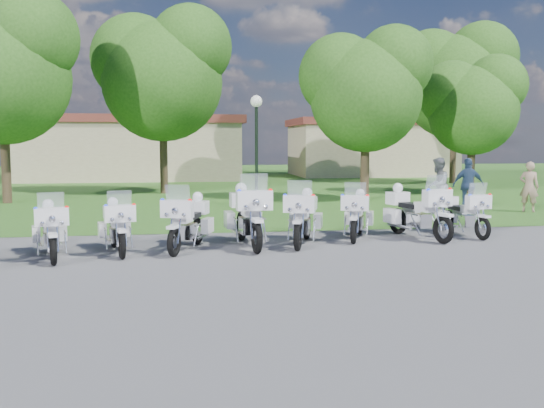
{
  "coord_description": "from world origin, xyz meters",
  "views": [
    {
      "loc": [
        -2.58,
        -13.08,
        2.43
      ],
      "look_at": [
        -0.48,
        1.2,
        0.95
      ],
      "focal_mm": 40.0,
      "sensor_mm": 36.0,
      "label": 1
    }
  ],
  "objects": [
    {
      "name": "motorcycle_7",
      "position": [
        3.26,
        1.5,
        0.69
      ],
      "size": [
        1.26,
        2.38,
        1.65
      ],
      "rotation": [
        0.0,
        0.0,
        3.44
      ],
      "color": "black",
      "rests_on": "ground"
    },
    {
      "name": "motorcycle_2",
      "position": [
        -4.06,
        0.52,
        0.59
      ],
      "size": [
        0.98,
        2.09,
        1.42
      ],
      "rotation": [
        0.0,
        0.0,
        3.36
      ],
      "color": "black",
      "rests_on": "ground"
    },
    {
      "name": "motorcycle_5",
      "position": [
        0.24,
        1.0,
        0.66
      ],
      "size": [
        1.24,
        2.26,
        1.58
      ],
      "rotation": [
        0.0,
        0.0,
        2.82
      ],
      "color": "black",
      "rests_on": "ground"
    },
    {
      "name": "tree_1",
      "position": [
        -3.54,
        16.07,
        5.79
      ],
      "size": [
        6.56,
        5.6,
        8.75
      ],
      "color": "#38281C",
      "rests_on": "ground"
    },
    {
      "name": "motorcycle_3",
      "position": [
        -2.48,
        0.66,
        0.64
      ],
      "size": [
        1.21,
        2.19,
        1.53
      ],
      "rotation": [
        0.0,
        0.0,
        2.81
      ],
      "color": "black",
      "rests_on": "ground"
    },
    {
      "name": "lamp_post",
      "position": [
        0.16,
        9.65,
        3.15
      ],
      "size": [
        0.44,
        0.44,
        4.17
      ],
      "color": "black",
      "rests_on": "ground"
    },
    {
      "name": "tree_2",
      "position": [
        4.83,
        11.23,
        4.73
      ],
      "size": [
        5.37,
        4.58,
        7.16
      ],
      "color": "#38281C",
      "rests_on": "ground"
    },
    {
      "name": "bystander_c",
      "position": [
        7.2,
        6.66,
        0.94
      ],
      "size": [
        1.13,
        0.55,
        1.87
      ],
      "primitive_type": "imported",
      "rotation": [
        0.0,
        0.0,
        3.05
      ],
      "color": "navy",
      "rests_on": "ground"
    },
    {
      "name": "motorcycle_8",
      "position": [
        4.63,
        1.75,
        0.6
      ],
      "size": [
        0.88,
        2.11,
        1.42
      ],
      "rotation": [
        0.0,
        0.0,
        3.29
      ],
      "color": "black",
      "rests_on": "ground"
    },
    {
      "name": "motorcycle_6",
      "position": [
        1.76,
        1.64,
        0.61
      ],
      "size": [
        1.22,
        2.08,
        1.47
      ],
      "rotation": [
        0.0,
        0.0,
        2.77
      ],
      "color": "black",
      "rests_on": "ground"
    },
    {
      "name": "motorcycle_1",
      "position": [
        -5.36,
        0.06,
        0.6
      ],
      "size": [
        1.04,
        2.1,
        1.44
      ],
      "rotation": [
        0.0,
        0.0,
        3.39
      ],
      "color": "black",
      "rests_on": "ground"
    },
    {
      "name": "grass_lawn",
      "position": [
        0.0,
        27.0,
        0.0
      ],
      "size": [
        100.0,
        48.0,
        0.01
      ],
      "primitive_type": "cube",
      "color": "#396720",
      "rests_on": "ground"
    },
    {
      "name": "tree_3",
      "position": [
        10.82,
        13.86,
        4.29
      ],
      "size": [
        4.87,
        4.15,
        6.49
      ],
      "color": "#38281C",
      "rests_on": "ground"
    },
    {
      "name": "motorcycle_4",
      "position": [
        -1.11,
        0.94,
        0.73
      ],
      "size": [
        0.98,
        2.6,
        1.75
      ],
      "rotation": [
        0.0,
        0.0,
        3.23
      ],
      "color": "black",
      "rests_on": "ground"
    },
    {
      "name": "bystander_b",
      "position": [
        6.07,
        6.61,
        0.95
      ],
      "size": [
        1.12,
        1.17,
        1.9
      ],
      "primitive_type": "imported",
      "rotation": [
        0.0,
        0.0,
        -2.19
      ],
      "color": "slate",
      "rests_on": "ground"
    },
    {
      "name": "building_east",
      "position": [
        11.0,
        30.0,
        2.07
      ],
      "size": [
        11.44,
        7.28,
        4.1
      ],
      "color": "tan",
      "rests_on": "ground"
    },
    {
      "name": "building_west",
      "position": [
        -6.0,
        28.0,
        2.07
      ],
      "size": [
        14.56,
        8.32,
        4.1
      ],
      "color": "tan",
      "rests_on": "ground"
    },
    {
      "name": "tree_4",
      "position": [
        13.12,
        20.79,
        6.19
      ],
      "size": [
        7.01,
        5.98,
        9.35
      ],
      "color": "#38281C",
      "rests_on": "ground"
    },
    {
      "name": "bystander_a",
      "position": [
        9.3,
        6.36,
        0.88
      ],
      "size": [
        0.76,
        0.72,
        1.75
      ],
      "primitive_type": "imported",
      "rotation": [
        0.0,
        0.0,
        2.49
      ],
      "color": "tan",
      "rests_on": "ground"
    },
    {
      "name": "ground",
      "position": [
        0.0,
        0.0,
        0.0
      ],
      "size": [
        100.0,
        100.0,
        0.0
      ],
      "primitive_type": "plane",
      "color": "slate",
      "rests_on": "ground"
    },
    {
      "name": "tree_0",
      "position": [
        -9.6,
        12.27,
        5.48
      ],
      "size": [
        6.21,
        5.3,
        8.28
      ],
      "color": "#38281C",
      "rests_on": "ground"
    }
  ]
}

